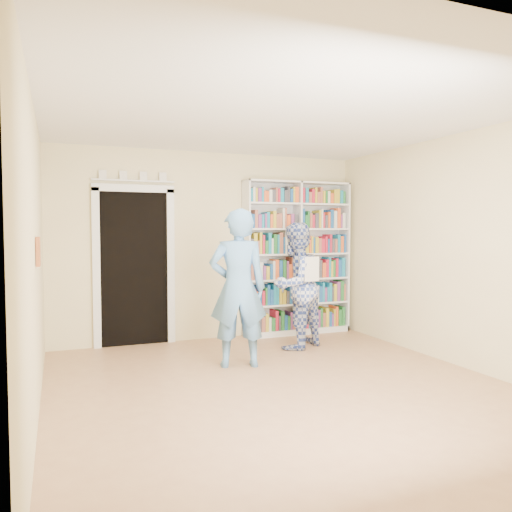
{
  "coord_description": "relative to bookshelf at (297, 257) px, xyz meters",
  "views": [
    {
      "loc": [
        -2.08,
        -4.46,
        1.58
      ],
      "look_at": [
        0.07,
        0.9,
        1.28
      ],
      "focal_mm": 35.0,
      "sensor_mm": 36.0,
      "label": 1
    }
  ],
  "objects": [
    {
      "name": "man_plaid",
      "position": [
        -0.44,
        -0.85,
        -0.33
      ],
      "size": [
        1.02,
        0.95,
        1.68
      ],
      "primitive_type": "imported",
      "rotation": [
        0.0,
        0.0,
        3.63
      ],
      "color": "#33499C",
      "rests_on": "floor"
    },
    {
      "name": "ceiling",
      "position": [
        -1.31,
        -2.34,
        1.53
      ],
      "size": [
        5.0,
        5.0,
        0.0
      ],
      "primitive_type": "plane",
      "rotation": [
        3.14,
        0.0,
        0.0
      ],
      "color": "white",
      "rests_on": "wall_back"
    },
    {
      "name": "wall_left",
      "position": [
        -3.56,
        -2.34,
        0.18
      ],
      "size": [
        0.0,
        5.0,
        5.0
      ],
      "primitive_type": "plane",
      "rotation": [
        1.57,
        0.0,
        1.57
      ],
      "color": "#F5E7A8",
      "rests_on": "floor"
    },
    {
      "name": "wall_art",
      "position": [
        -3.54,
        -2.14,
        0.23
      ],
      "size": [
        0.03,
        0.25,
        0.25
      ],
      "primitive_type": "cube",
      "color": "brown",
      "rests_on": "wall_left"
    },
    {
      "name": "paper_sheet",
      "position": [
        -0.34,
        -1.12,
        -0.09
      ],
      "size": [
        0.23,
        0.04,
        0.32
      ],
      "primitive_type": "cube",
      "rotation": [
        0.0,
        0.0,
        0.16
      ],
      "color": "white",
      "rests_on": "man_plaid"
    },
    {
      "name": "floor",
      "position": [
        -1.31,
        -2.34,
        -1.17
      ],
      "size": [
        5.0,
        5.0,
        0.0
      ],
      "primitive_type": "plane",
      "color": "#A67350",
      "rests_on": "ground"
    },
    {
      "name": "doorway",
      "position": [
        -2.41,
        0.13,
        0.01
      ],
      "size": [
        1.1,
        0.08,
        2.43
      ],
      "color": "black",
      "rests_on": "floor"
    },
    {
      "name": "bookshelf",
      "position": [
        0.0,
        0.0,
        0.0
      ],
      "size": [
        1.68,
        0.32,
        2.31
      ],
      "rotation": [
        0.0,
        0.0,
        -0.05
      ],
      "color": "white",
      "rests_on": "floor"
    },
    {
      "name": "wall_right",
      "position": [
        0.94,
        -2.34,
        0.18
      ],
      "size": [
        0.0,
        5.0,
        5.0
      ],
      "primitive_type": "plane",
      "rotation": [
        1.57,
        0.0,
        -1.57
      ],
      "color": "#F5E7A8",
      "rests_on": "floor"
    },
    {
      "name": "wall_back",
      "position": [
        -1.31,
        0.16,
        0.18
      ],
      "size": [
        4.5,
        0.0,
        4.5
      ],
      "primitive_type": "plane",
      "rotation": [
        1.57,
        0.0,
        0.0
      ],
      "color": "#F5E7A8",
      "rests_on": "floor"
    },
    {
      "name": "man_blue",
      "position": [
        -1.46,
        -1.41,
        -0.26
      ],
      "size": [
        0.75,
        0.58,
        1.83
      ],
      "primitive_type": "imported",
      "rotation": [
        0.0,
        0.0,
        2.91
      ],
      "color": "#5D96D0",
      "rests_on": "floor"
    }
  ]
}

